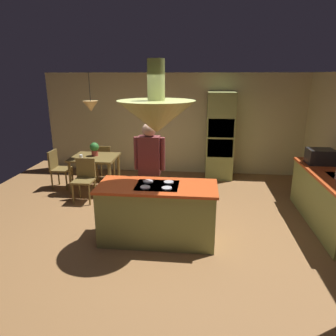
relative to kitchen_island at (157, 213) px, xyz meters
The scene contains 15 objects.
ground 0.50m from the kitchen_island, 90.00° to the left, with size 8.16×8.16×0.00m, color olive.
wall_back 3.74m from the kitchen_island, 90.00° to the left, with size 6.80×0.10×2.55m, color beige.
kitchen_island is the anchor object (origin of this frame).
counter_run_right 2.95m from the kitchen_island, 15.71° to the left, with size 0.73×2.30×0.91m.
oven_tower 3.48m from the kitchen_island, 71.26° to the left, with size 0.66×0.62×2.11m.
dining_table 2.71m from the kitchen_island, 128.99° to the left, with size 0.99×0.87×0.76m.
person_at_island 0.89m from the kitchen_island, 108.45° to the left, with size 0.53×0.23×1.74m.
range_hood 1.50m from the kitchen_island, 90.00° to the right, with size 1.10×1.10×1.00m.
pendant_light_over_table 3.05m from the kitchen_island, 128.99° to the left, with size 0.32×0.32×0.82m.
chair_facing_island 2.23m from the kitchen_island, 139.70° to the left, with size 0.40×0.40×0.87m.
chair_by_back_wall 3.24m from the kitchen_island, 121.65° to the left, with size 0.40×0.40×0.87m.
chair_at_corner 3.32m from the kitchen_island, 140.76° to the left, with size 0.40×0.40×0.87m.
potted_plant_on_table 2.81m from the kitchen_island, 128.21° to the left, with size 0.20×0.20×0.30m.
cup_on_table 2.71m from the kitchen_island, 135.58° to the left, with size 0.07×0.07×0.09m, color white.
microwave_on_counter 3.26m from the kitchen_island, 27.50° to the left, with size 0.46×0.36×0.28m, color #232326.
Camera 1 is at (0.62, -4.54, 2.50)m, focal length 33.20 mm.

